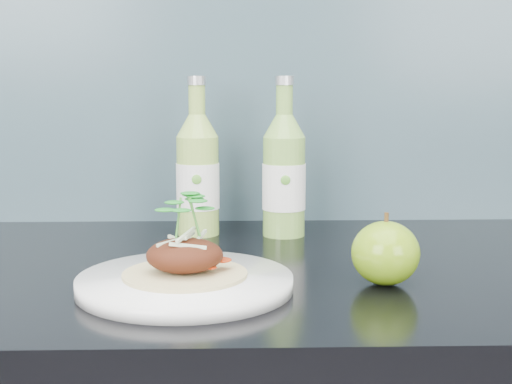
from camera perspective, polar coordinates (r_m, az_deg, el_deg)
subway_backsplash at (r=1.18m, az=-0.13°, el=14.71°), size 4.00×0.02×0.70m
dinner_plate at (r=0.80m, az=-5.69°, el=-7.24°), size 0.30×0.30×0.02m
pork_taco at (r=0.79m, az=-5.73°, el=-4.74°), size 0.14×0.14×0.09m
green_apple at (r=0.82m, az=10.32°, el=-4.83°), size 0.10×0.10×0.08m
cider_bottle_left at (r=1.07m, az=-4.68°, el=1.35°), size 0.07×0.07×0.24m
cider_bottle_right at (r=1.06m, az=2.25°, el=1.30°), size 0.08×0.08×0.24m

